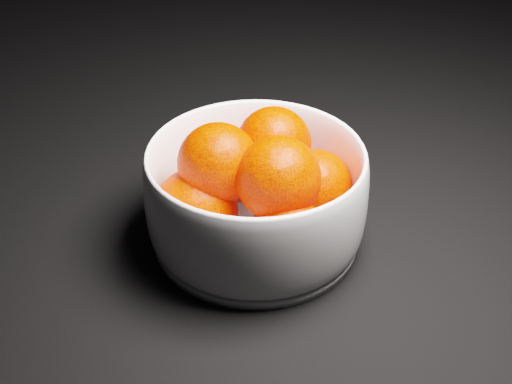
% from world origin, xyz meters
% --- Properties ---
extents(bowl, '(0.20, 0.20, 0.10)m').
position_xyz_m(bowl, '(-0.25, 0.14, 0.05)').
color(bowl, white).
rests_on(bowl, ground).
extents(orange_pile, '(0.16, 0.15, 0.11)m').
position_xyz_m(orange_pile, '(-0.25, 0.14, 0.06)').
color(orange_pile, '#FF2300').
rests_on(orange_pile, bowl).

